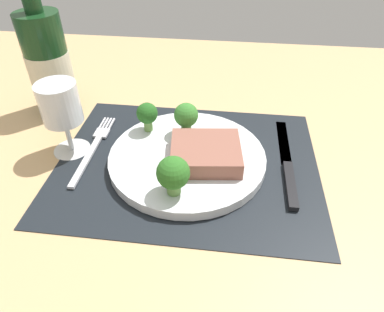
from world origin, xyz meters
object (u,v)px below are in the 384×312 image
object	(u,v)px
plate	(187,158)
knife	(288,166)
fork	(93,148)
steak	(206,153)
wine_glass	(61,108)
wine_bottle	(48,61)

from	to	relation	value
plate	knife	distance (cm)	16.19
fork	steak	bearing A→B (deg)	-6.13
plate	fork	bearing A→B (deg)	175.06
plate	steak	distance (cm)	3.87
plate	wine_glass	bearing A→B (deg)	177.07
plate	fork	size ratio (longest dim) A/B	1.32
knife	wine_bottle	world-z (taller)	wine_bottle
wine_glass	plate	bearing A→B (deg)	-2.93
steak	knife	world-z (taller)	steak
fork	wine_bottle	xyz separation A→B (cm)	(-11.45, 12.70, 9.49)
plate	knife	bearing A→B (deg)	1.88
steak	fork	size ratio (longest dim) A/B	0.56
fork	wine_glass	world-z (taller)	wine_glass
plate	knife	size ratio (longest dim) A/B	1.10
knife	wine_bottle	xyz separation A→B (cm)	(-44.06, 13.59, 9.44)
wine_bottle	knife	bearing A→B (deg)	-17.15
wine_glass	wine_bottle	bearing A→B (deg)	120.64
plate	steak	world-z (taller)	steak
steak	wine_glass	size ratio (longest dim) A/B	0.86
plate	wine_bottle	size ratio (longest dim) A/B	0.86
knife	wine_bottle	size ratio (longest dim) A/B	0.79
plate	wine_bottle	xyz separation A→B (cm)	(-27.89, 14.13, 8.94)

